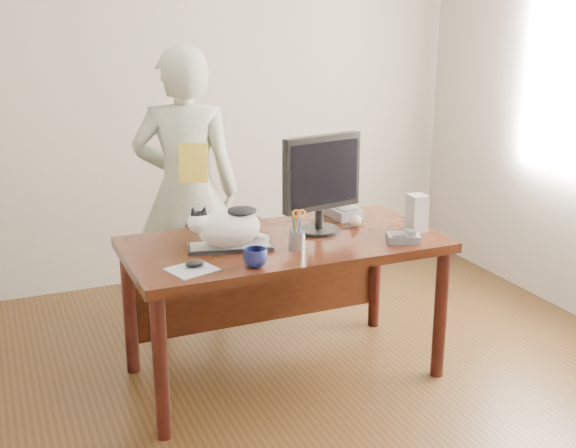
# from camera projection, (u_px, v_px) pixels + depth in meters

# --- Properties ---
(room) EXTENTS (4.50, 4.50, 4.50)m
(room) POSITION_uv_depth(u_px,v_px,m) (341.00, 143.00, 2.96)
(room) COLOR black
(room) RESTS_ON ground
(desk) EXTENTS (1.60, 0.80, 0.75)m
(desk) POSITION_uv_depth(u_px,v_px,m) (278.00, 263.00, 3.77)
(desk) COLOR black
(desk) RESTS_ON ground
(keyboard) EXTENTS (0.44, 0.25, 0.02)m
(keyboard) POSITION_uv_depth(u_px,v_px,m) (230.00, 247.00, 3.52)
(keyboard) COLOR black
(keyboard) RESTS_ON desk
(cat) EXTENTS (0.41, 0.26, 0.23)m
(cat) POSITION_uv_depth(u_px,v_px,m) (227.00, 226.00, 3.49)
(cat) COLOR white
(cat) RESTS_ON keyboard
(monitor) EXTENTS (0.46, 0.26, 0.51)m
(monitor) POSITION_uv_depth(u_px,v_px,m) (322.00, 178.00, 3.70)
(monitor) COLOR black
(monitor) RESTS_ON desk
(pen_cup) EXTENTS (0.10, 0.10, 0.20)m
(pen_cup) POSITION_uv_depth(u_px,v_px,m) (297.00, 238.00, 3.51)
(pen_cup) COLOR #949499
(pen_cup) RESTS_ON desk
(mousepad) EXTENTS (0.24, 0.23, 0.00)m
(mousepad) POSITION_uv_depth(u_px,v_px,m) (192.00, 269.00, 3.25)
(mousepad) COLOR #A0A5AC
(mousepad) RESTS_ON desk
(mouse) EXTENTS (0.10, 0.08, 0.04)m
(mouse) POSITION_uv_depth(u_px,v_px,m) (195.00, 263.00, 3.27)
(mouse) COLOR black
(mouse) RESTS_ON mousepad
(coffee_mug) EXTENTS (0.16, 0.16, 0.09)m
(coffee_mug) POSITION_uv_depth(u_px,v_px,m) (255.00, 258.00, 3.27)
(coffee_mug) COLOR #0E1139
(coffee_mug) RESTS_ON desk
(phone) EXTENTS (0.19, 0.17, 0.07)m
(phone) POSITION_uv_depth(u_px,v_px,m) (404.00, 237.00, 3.63)
(phone) COLOR #5C5C60
(phone) RESTS_ON desk
(speaker) EXTENTS (0.09, 0.10, 0.20)m
(speaker) POSITION_uv_depth(u_px,v_px,m) (417.00, 213.00, 3.79)
(speaker) COLOR #A7A7A9
(speaker) RESTS_ON desk
(baseball) EXTENTS (0.07, 0.07, 0.07)m
(baseball) POSITION_uv_depth(u_px,v_px,m) (355.00, 221.00, 3.87)
(baseball) COLOR beige
(baseball) RESTS_ON desk
(book_stack) EXTENTS (0.28, 0.24, 0.09)m
(book_stack) POSITION_uv_depth(u_px,v_px,m) (234.00, 223.00, 3.81)
(book_stack) COLOR #4B1418
(book_stack) RESTS_ON desk
(calculator) EXTENTS (0.16, 0.20, 0.06)m
(calculator) POSITION_uv_depth(u_px,v_px,m) (344.00, 212.00, 4.05)
(calculator) COLOR #5C5C60
(calculator) RESTS_ON desk
(person) EXTENTS (0.72, 0.60, 1.70)m
(person) POSITION_uv_depth(u_px,v_px,m) (187.00, 191.00, 4.23)
(person) COLOR silver
(person) RESTS_ON ground
(held_book) EXTENTS (0.18, 0.15, 0.22)m
(held_book) POSITION_uv_depth(u_px,v_px,m) (193.00, 163.00, 4.02)
(held_book) COLOR gold
(held_book) RESTS_ON person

